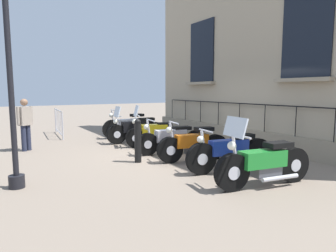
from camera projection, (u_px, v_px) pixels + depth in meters
The scene contains 13 objects.
ground_plane at pixel (175, 153), 8.51m from camera, with size 60.00×60.00×0.00m, color gray.
building_facade at pixel (251, 29), 9.55m from camera, with size 0.82×10.01×7.77m.
motorcycle_white at pixel (129, 126), 11.28m from camera, with size 2.14×0.69×1.08m.
motorcycle_black at pixel (137, 130), 10.20m from camera, with size 2.19×0.56×1.27m.
motorcycle_yellow at pixel (155, 133), 9.37m from camera, with size 1.88×0.91×1.34m.
motorcycle_silver at pixel (172, 139), 8.38m from camera, with size 2.12×0.74×1.00m.
motorcycle_orange at pixel (193, 145), 7.49m from camera, with size 1.92×0.72×1.03m.
motorcycle_blue at pixel (230, 152), 6.55m from camera, with size 2.19×0.63×0.97m.
motorcycle_green at pixel (264, 163), 5.49m from camera, with size 2.12×0.77×1.34m.
lamppost at pixel (7, 27), 5.11m from camera, with size 0.32×1.02×4.36m.
crowd_barrier at pixel (59, 122), 11.59m from camera, with size 0.20×2.21×1.05m.
bollard at pixel (138, 141), 7.34m from camera, with size 0.17×0.17×1.10m.
pedestrian_standing at pixel (25, 122), 8.72m from camera, with size 0.46×0.38×1.56m.
Camera 1 is at (4.48, 7.05, 1.81)m, focal length 31.42 mm.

